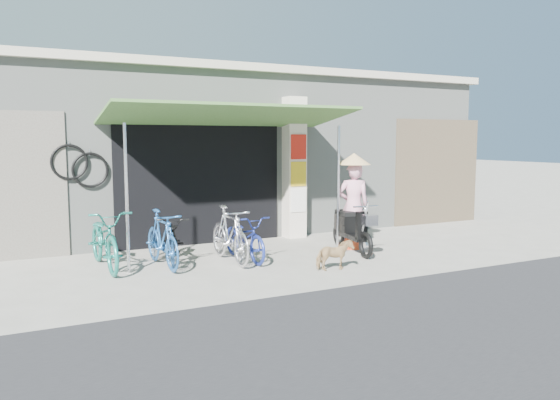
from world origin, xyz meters
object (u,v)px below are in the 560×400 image
street_dog (334,255)px  nun (353,202)px  bike_black (173,238)px  bike_blue (162,239)px  bike_silver (230,234)px  bike_teal (105,239)px  moped (351,229)px  bike_navy (245,237)px

street_dog → nun: 2.01m
bike_black → bike_blue: bearing=-114.0°
bike_blue → street_dog: (2.41, -1.49, -0.22)m
bike_blue → bike_black: size_ratio=1.02×
bike_silver → nun: 2.61m
bike_black → street_dog: bike_black is taller
bike_teal → moped: 4.40m
bike_teal → bike_blue: 0.92m
bike_blue → bike_navy: (1.42, -0.13, -0.07)m
bike_blue → street_dog: bearing=-35.3°
bike_black → bike_silver: bike_silver is taller
bike_navy → street_dog: size_ratio=2.58×
bike_blue → bike_black: bearing=46.6°
bike_black → bike_navy: bike_black is taller
bike_blue → bike_navy: 1.43m
bike_teal → nun: nun is taller
moped → bike_navy: bearing=-177.2°
bike_black → bike_silver: (0.85, -0.49, 0.08)m
moped → bike_blue: bearing=-176.6°
bike_teal → bike_blue: bearing=-21.6°
bike_silver → bike_navy: size_ratio=1.05×
bike_navy → street_dog: bike_navy is taller
bike_teal → bike_silver: (2.00, -0.45, -0.01)m
bike_navy → bike_black: bearing=154.9°
street_dog → bike_teal: bearing=67.2°
bike_silver → nun: nun is taller
bike_black → nun: size_ratio=0.83×
bike_navy → street_dog: bearing=-56.9°
bike_silver → bike_black: bearing=149.0°
bike_silver → moped: bearing=-5.9°
moped → nun: (0.22, 0.26, 0.48)m
bike_black → street_dog: (2.13, -1.83, -0.15)m
bike_teal → bike_black: (1.15, 0.04, -0.09)m
moped → bike_teal: bearing=-179.3°
bike_teal → bike_blue: size_ratio=1.19×
bike_black → bike_silver: size_ratio=0.96×
bike_silver → bike_navy: (0.29, 0.03, -0.08)m
bike_navy → street_dog: 1.69m
moped → nun: size_ratio=0.90×
bike_navy → bike_teal: bearing=166.6°
bike_silver → street_dog: 1.87m
bike_black → street_dog: size_ratio=2.58×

